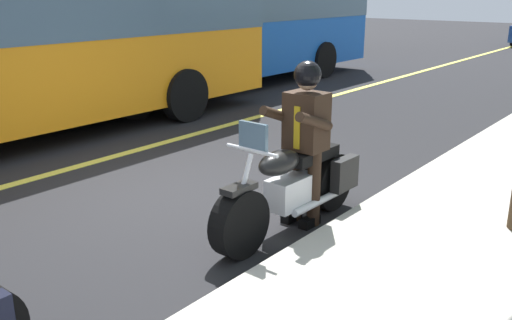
# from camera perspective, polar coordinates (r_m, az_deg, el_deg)

# --- Properties ---
(ground_plane) EXTENTS (80.00, 80.00, 0.00)m
(ground_plane) POSITION_cam_1_polar(r_m,az_deg,el_deg) (6.91, -7.10, -3.49)
(ground_plane) COLOR black
(lane_center_stripe) EXTENTS (60.00, 0.16, 0.01)m
(lane_center_stripe) POSITION_cam_1_polar(r_m,az_deg,el_deg) (8.39, -16.69, -0.30)
(lane_center_stripe) COLOR #E5DB4C
(lane_center_stripe) RESTS_ON ground_plane
(motorcycle_main) EXTENTS (2.21, 0.61, 1.26)m
(motorcycle_main) POSITION_cam_1_polar(r_m,az_deg,el_deg) (5.77, 3.88, -2.82)
(motorcycle_main) COLOR black
(motorcycle_main) RESTS_ON ground_plane
(rider_main) EXTENTS (0.62, 0.55, 1.74)m
(rider_main) POSITION_cam_1_polar(r_m,az_deg,el_deg) (5.75, 5.09, 3.16)
(rider_main) COLOR black
(rider_main) RESTS_ON ground_plane
(bus_far) EXTENTS (11.05, 2.70, 3.30)m
(bus_far) POSITION_cam_1_polar(r_m,az_deg,el_deg) (14.10, -4.45, 14.92)
(bus_far) COLOR blue
(bus_far) RESTS_ON ground_plane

